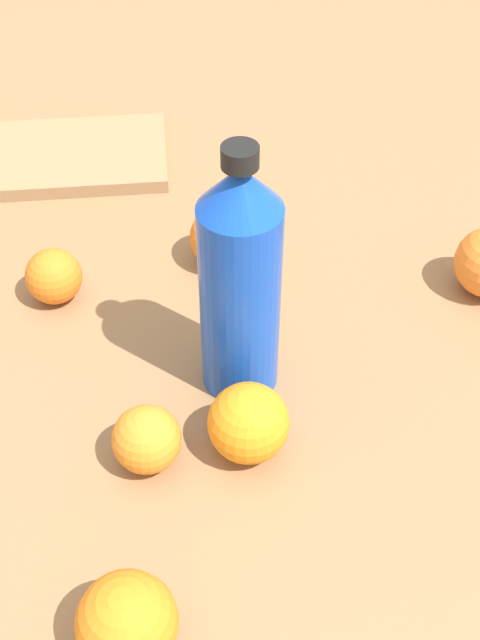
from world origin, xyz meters
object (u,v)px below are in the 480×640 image
at_px(orange_1, 222,237).
at_px(orange_3, 147,439).
at_px(cutting_board, 69,156).
at_px(water_bottle, 240,283).
at_px(orange_5, 127,623).
at_px(orange_4, 251,422).
at_px(orange_0, 54,276).

xyz_separation_m(orange_1, orange_3, (-0.18, -0.22, -0.00)).
bearing_deg(cutting_board, water_bottle, -64.71).
xyz_separation_m(water_bottle, cutting_board, (-0.04, 0.44, -0.12)).
bearing_deg(orange_5, water_bottle, 47.00).
height_order(water_bottle, orange_5, water_bottle).
bearing_deg(orange_5, orange_1, 56.02).
distance_m(orange_5, cutting_board, 0.67).
distance_m(water_bottle, orange_1, 0.20).
height_order(orange_4, cutting_board, orange_4).
xyz_separation_m(orange_3, orange_5, (-0.08, -0.15, 0.01)).
relative_size(orange_3, cutting_board, 0.24).
xyz_separation_m(orange_1, orange_5, (-0.25, -0.38, 0.00)).
height_order(water_bottle, orange_3, water_bottle).
xyz_separation_m(water_bottle, orange_0, (-0.13, 0.19, -0.10)).
bearing_deg(cutting_board, orange_4, -68.72).
distance_m(orange_1, orange_4, 0.27).
xyz_separation_m(water_bottle, orange_4, (-0.03, -0.08, -0.09)).
height_order(orange_3, orange_5, orange_5).
distance_m(water_bottle, orange_0, 0.25).
xyz_separation_m(orange_0, orange_4, (0.10, -0.28, 0.01)).
bearing_deg(orange_1, cutting_board, 109.42).
bearing_deg(orange_3, cutting_board, 80.67).
xyz_separation_m(orange_4, orange_5, (-0.17, -0.13, 0.00)).
height_order(orange_5, cutting_board, orange_5).
bearing_deg(water_bottle, orange_0, 155.83).
relative_size(orange_5, cutting_board, 0.30).
height_order(water_bottle, cutting_board, water_bottle).
xyz_separation_m(orange_0, orange_1, (0.19, -0.03, 0.01)).
xyz_separation_m(orange_0, orange_5, (-0.07, -0.40, 0.01)).
relative_size(orange_0, cutting_board, 0.24).
relative_size(water_bottle, orange_0, 4.37).
bearing_deg(water_bottle, orange_1, 102.60).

